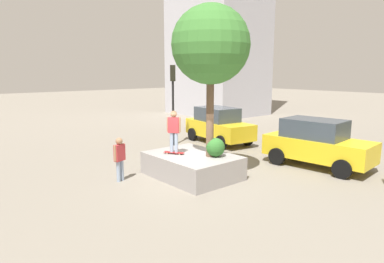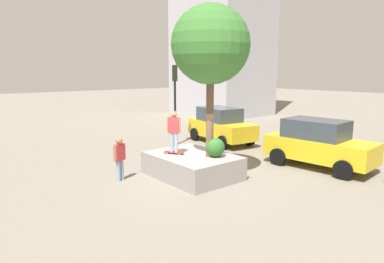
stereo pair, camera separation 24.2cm
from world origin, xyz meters
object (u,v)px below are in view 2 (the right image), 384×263
(skateboarder, at_px, (174,128))
(traffic_light_median, at_px, (175,91))
(planter_ledge, at_px, (192,165))
(skateboard, at_px, (174,152))
(taxi_cab, at_px, (221,125))
(sedan_parked, at_px, (318,143))
(bystander_watching, at_px, (120,156))
(plaza_tree, at_px, (210,45))

(skateboarder, distance_m, traffic_light_median, 5.74)
(planter_ledge, relative_size, traffic_light_median, 0.78)
(skateboard, xyz_separation_m, taxi_cab, (-3.38, 5.78, 0.09))
(skateboard, height_order, sedan_parked, sedan_parked)
(sedan_parked, relative_size, bystander_watching, 2.74)
(plaza_tree, distance_m, traffic_light_median, 6.53)
(traffic_light_median, bearing_deg, planter_ledge, -30.21)
(taxi_cab, bearing_deg, sedan_parked, -3.11)
(sedan_parked, bearing_deg, skateboarder, -117.90)
(plaza_tree, relative_size, traffic_light_median, 1.26)
(taxi_cab, height_order, sedan_parked, sedan_parked)
(skateboard, xyz_separation_m, sedan_parked, (2.88, 5.44, 0.10))
(skateboarder, height_order, bystander_watching, skateboarder)
(sedan_parked, xyz_separation_m, bystander_watching, (-3.68, -7.36, -0.08))
(plaza_tree, xyz_separation_m, bystander_watching, (-1.95, -2.72, -4.00))
(planter_ledge, xyz_separation_m, traffic_light_median, (-5.01, 2.92, 2.54))
(planter_ledge, xyz_separation_m, skateboard, (-0.51, -0.48, 0.50))
(plaza_tree, relative_size, taxi_cab, 1.21)
(skateboard, relative_size, sedan_parked, 0.17)
(skateboarder, bearing_deg, planter_ledge, 42.91)
(plaza_tree, relative_size, sedan_parked, 1.22)
(planter_ledge, bearing_deg, plaza_tree, 26.38)
(skateboard, xyz_separation_m, skateboarder, (0.00, 0.00, 0.95))
(plaza_tree, xyz_separation_m, skateboarder, (-1.16, -0.80, -3.06))
(traffic_light_median, bearing_deg, skateboard, -37.05)
(plaza_tree, bearing_deg, sedan_parked, 69.66)
(skateboarder, xyz_separation_m, traffic_light_median, (-4.50, 3.40, 1.10))
(planter_ledge, bearing_deg, skateboard, -137.09)
(skateboarder, bearing_deg, bystander_watching, -112.47)
(planter_ledge, distance_m, bystander_watching, 2.78)
(skateboarder, bearing_deg, taxi_cab, 120.30)
(taxi_cab, bearing_deg, skateboarder, -59.70)
(skateboard, height_order, traffic_light_median, traffic_light_median)
(skateboarder, xyz_separation_m, bystander_watching, (-0.79, -1.92, -0.93))
(sedan_parked, xyz_separation_m, traffic_light_median, (-7.38, -2.05, 1.95))
(planter_ledge, distance_m, sedan_parked, 5.53)
(taxi_cab, bearing_deg, traffic_light_median, -115.12)
(planter_ledge, distance_m, traffic_light_median, 6.33)
(planter_ledge, distance_m, skateboard, 0.86)
(planter_ledge, height_order, plaza_tree, plaza_tree)
(skateboarder, distance_m, sedan_parked, 6.22)
(skateboard, distance_m, skateboarder, 0.95)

